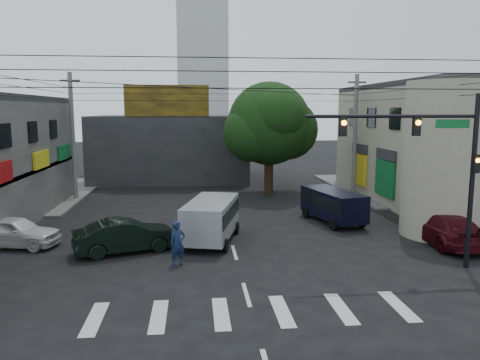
{
  "coord_description": "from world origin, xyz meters",
  "views": [
    {
      "loc": [
        -1.79,
        -18.84,
        6.56
      ],
      "look_at": [
        0.46,
        4.0,
        3.1
      ],
      "focal_mm": 35.0,
      "sensor_mm": 36.0,
      "label": 1
    }
  ],
  "objects": [
    {
      "name": "ground",
      "position": [
        0.0,
        0.0,
        0.0
      ],
      "size": [
        160.0,
        160.0,
        0.0
      ],
      "primitive_type": "plane",
      "color": "black",
      "rests_on": "ground"
    },
    {
      "name": "sidewalk_far_right",
      "position": [
        18.0,
        18.0,
        0.07
      ],
      "size": [
        16.0,
        16.0,
        0.15
      ],
      "primitive_type": "cube",
      "color": "#514F4C",
      "rests_on": "ground"
    },
    {
      "name": "building_right",
      "position": [
        18.0,
        13.0,
        4.0
      ],
      "size": [
        14.0,
        18.0,
        8.0
      ],
      "primitive_type": "cube",
      "color": "gray",
      "rests_on": "ground"
    },
    {
      "name": "corner_column",
      "position": [
        11.0,
        4.0,
        4.0
      ],
      "size": [
        4.0,
        4.0,
        8.0
      ],
      "primitive_type": "cylinder",
      "color": "gray",
      "rests_on": "ground"
    },
    {
      "name": "building_far",
      "position": [
        -4.0,
        26.0,
        3.0
      ],
      "size": [
        14.0,
        10.0,
        6.0
      ],
      "primitive_type": "cube",
      "color": "#232326",
      "rests_on": "ground"
    },
    {
      "name": "billboard",
      "position": [
        -4.0,
        21.1,
        7.3
      ],
      "size": [
        7.0,
        0.3,
        2.6
      ],
      "primitive_type": "cube",
      "color": "olive",
      "rests_on": "building_far"
    },
    {
      "name": "tower_distant",
      "position": [
        0.0,
        70.0,
        22.0
      ],
      "size": [
        9.0,
        9.0,
        44.0
      ],
      "primitive_type": "cube",
      "color": "silver",
      "rests_on": "ground"
    },
    {
      "name": "street_tree",
      "position": [
        4.0,
        17.0,
        5.47
      ],
      "size": [
        6.4,
        6.4,
        8.7
      ],
      "color": "black",
      "rests_on": "ground"
    },
    {
      "name": "traffic_gantry",
      "position": [
        7.82,
        -1.0,
        4.83
      ],
      "size": [
        7.1,
        0.35,
        7.2
      ],
      "color": "black",
      "rests_on": "ground"
    },
    {
      "name": "utility_pole_far_left",
      "position": [
        -10.5,
        16.0,
        4.6
      ],
      "size": [
        0.32,
        0.32,
        9.2
      ],
      "primitive_type": "cylinder",
      "color": "#59595B",
      "rests_on": "ground"
    },
    {
      "name": "utility_pole_far_right",
      "position": [
        10.5,
        16.0,
        4.6
      ],
      "size": [
        0.32,
        0.32,
        9.2
      ],
      "primitive_type": "cylinder",
      "color": "#59595B",
      "rests_on": "ground"
    },
    {
      "name": "dark_sedan",
      "position": [
        -4.98,
        2.59,
        0.78
      ],
      "size": [
        4.63,
        5.76,
        1.55
      ],
      "primitive_type": "imported",
      "rotation": [
        0.0,
        0.0,
        1.91
      ],
      "color": "black",
      "rests_on": "ground"
    },
    {
      "name": "white_compact",
      "position": [
        -10.5,
        3.99,
        0.74
      ],
      "size": [
        3.51,
        5.07,
        1.49
      ],
      "primitive_type": "imported",
      "rotation": [
        0.0,
        0.0,
        1.36
      ],
      "color": "silver",
      "rests_on": "ground"
    },
    {
      "name": "maroon_sedan",
      "position": [
        10.41,
        2.39,
        0.77
      ],
      "size": [
        2.27,
        5.32,
        1.53
      ],
      "primitive_type": "imported",
      "rotation": [
        0.0,
        0.0,
        3.13
      ],
      "color": "#3D0811",
      "rests_on": "ground"
    },
    {
      "name": "silver_minivan",
      "position": [
        -1.0,
        3.94,
        1.04
      ],
      "size": [
        5.82,
        4.34,
        2.09
      ],
      "primitive_type": null,
      "rotation": [
        0.0,
        0.0,
        1.32
      ],
      "color": "#9FA0A6",
      "rests_on": "ground"
    },
    {
      "name": "navy_van",
      "position": [
        6.24,
        7.25,
        0.95
      ],
      "size": [
        5.59,
        4.03,
        1.9
      ],
      "primitive_type": null,
      "rotation": [
        0.0,
        0.0,
        1.82
      ],
      "color": "black",
      "rests_on": "ground"
    },
    {
      "name": "traffic_officer",
      "position": [
        -2.54,
        0.5,
        0.95
      ],
      "size": [
        1.04,
        0.98,
        1.9
      ],
      "primitive_type": "imported",
      "rotation": [
        0.0,
        0.0,
        0.43
      ],
      "color": "#122142",
      "rests_on": "ground"
    }
  ]
}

